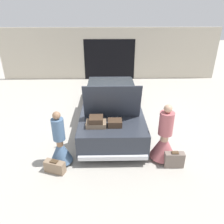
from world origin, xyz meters
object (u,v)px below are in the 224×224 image
at_px(person_left, 60,146).
at_px(suitcase_beside_left_person, 55,167).
at_px(suitcase_beside_right_person, 174,160).
at_px(car, 111,105).
at_px(person_right, 164,141).

xyz_separation_m(person_left, suitcase_beside_left_person, (-0.11, -0.37, -0.38)).
distance_m(suitcase_beside_left_person, suitcase_beside_right_person, 3.09).
distance_m(car, person_left, 2.81).
distance_m(person_right, suitcase_beside_right_person, 0.55).
distance_m(person_left, suitcase_beside_right_person, 3.01).
height_order(person_left, person_right, person_right).
xyz_separation_m(car, person_left, (-1.38, -2.44, -0.06)).
bearing_deg(suitcase_beside_right_person, car, 121.06).
bearing_deg(person_left, person_right, 100.17).
bearing_deg(car, suitcase_beside_left_person, -117.81).
bearing_deg(car, person_left, -119.45).
distance_m(person_left, suitcase_beside_left_person, 0.54).
bearing_deg(suitcase_beside_left_person, car, 62.19).
bearing_deg(suitcase_beside_right_person, person_right, 122.76).
height_order(person_left, suitcase_beside_right_person, person_left).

